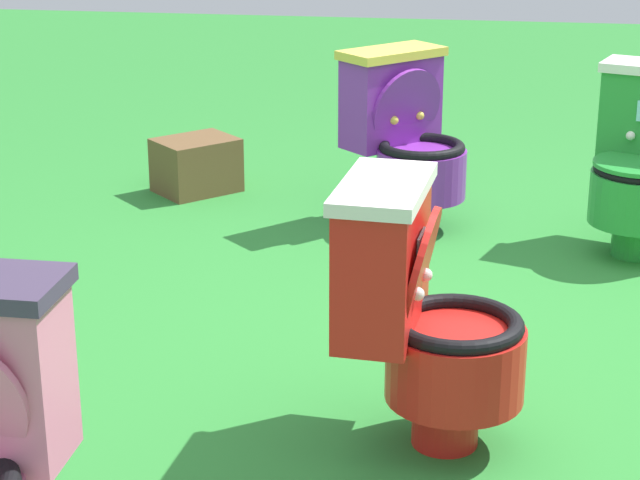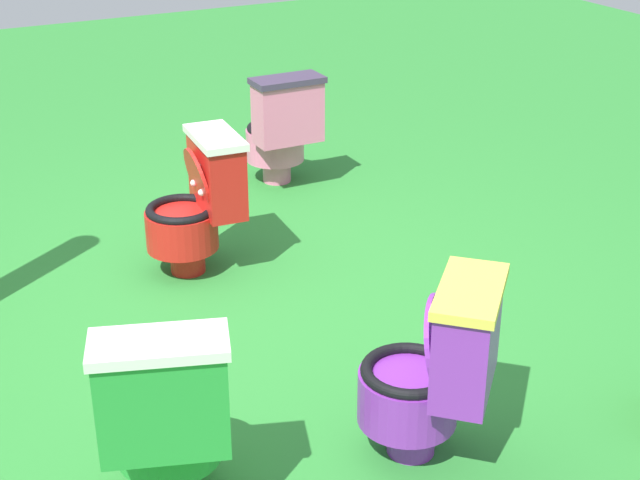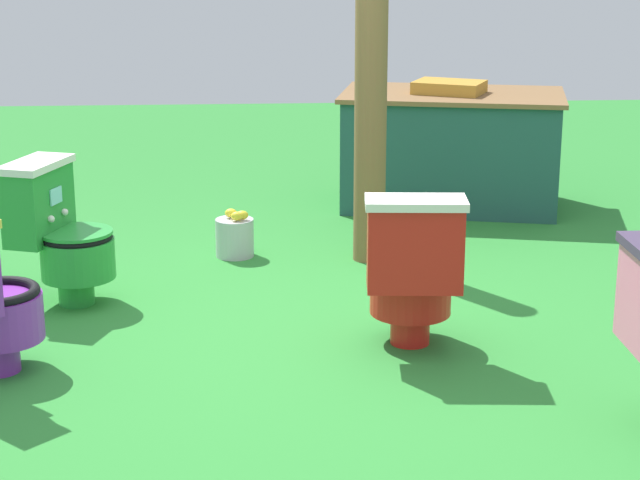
{
  "view_description": "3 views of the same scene",
  "coord_description": "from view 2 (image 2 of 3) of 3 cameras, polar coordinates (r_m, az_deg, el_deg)",
  "views": [
    {
      "loc": [
        3.39,
        0.04,
        1.56
      ],
      "look_at": [
        0.18,
        -0.46,
        0.42
      ],
      "focal_mm": 65.1,
      "sensor_mm": 36.0,
      "label": 1
    },
    {
      "loc": [
        -3.61,
        1.36,
        2.21
      ],
      "look_at": [
        0.02,
        -0.53,
        0.31
      ],
      "focal_mm": 52.69,
      "sensor_mm": 36.0,
      "label": 2
    },
    {
      "loc": [
        -0.13,
        -4.8,
        1.86
      ],
      "look_at": [
        0.18,
        -0.03,
        0.49
      ],
      "focal_mm": 62.5,
      "sensor_mm": 36.0,
      "label": 3
    }
  ],
  "objects": [
    {
      "name": "ground",
      "position": [
        4.44,
        -6.02,
        -5.05
      ],
      "size": [
        14.0,
        14.0,
        0.0
      ],
      "primitive_type": "plane",
      "color": "#2D8433"
    },
    {
      "name": "toilet_green",
      "position": [
        3.21,
        -9.34,
        -10.45
      ],
      "size": [
        0.6,
        0.54,
        0.73
      ],
      "rotation": [
        0.0,
        0.0,
        4.38
      ],
      "color": "green",
      "rests_on": "ground"
    },
    {
      "name": "toilet_red",
      "position": [
        4.81,
        -7.41,
        2.26
      ],
      "size": [
        0.45,
        0.52,
        0.73
      ],
      "rotation": [
        0.0,
        0.0,
        6.2
      ],
      "color": "red",
      "rests_on": "ground"
    },
    {
      "name": "toilet_purple",
      "position": [
        3.42,
        6.98,
        -7.82
      ],
      "size": [
        0.63,
        0.63,
        0.73
      ],
      "rotation": [
        0.0,
        0.0,
        5.51
      ],
      "color": "purple",
      "rests_on": "ground"
    },
    {
      "name": "toilet_pink",
      "position": [
        5.9,
        -2.39,
        6.77
      ],
      "size": [
        0.49,
        0.43,
        0.73
      ],
      "rotation": [
        0.0,
        0.0,
        4.71
      ],
      "color": "pink",
      "rests_on": "ground"
    }
  ]
}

